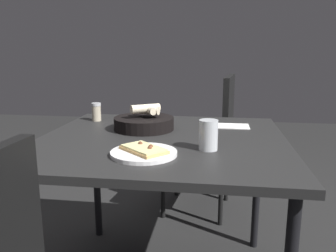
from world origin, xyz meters
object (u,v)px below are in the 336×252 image
Objects in this scene: bread_basket at (144,122)px; beer_glass at (208,137)px; pepper_shaker at (96,113)px; dining_table at (162,152)px; pizza_plate at (144,152)px; chair_near at (211,138)px.

bread_basket is 0.43m from beer_glass.
beer_glass is 0.75m from pepper_shaker.
bread_basket reaches higher than dining_table.
pepper_shaker reaches higher than pizza_plate.
beer_glass is 0.12× the size of chair_near.
bread_basket is 0.81m from chair_near.
bread_basket reaches higher than pizza_plate.
pizza_plate is 0.25m from beer_glass.
bread_basket is (0.08, -0.39, 0.02)m from pizza_plate.
pepper_shaker is (0.40, -0.30, 0.10)m from dining_table.
chair_near is (-0.22, -1.10, -0.23)m from pizza_plate.
bread_basket is at bearing -52.94° from dining_table.
pepper_shaker is at bearing -37.44° from dining_table.
pizza_plate is 1.15m from chair_near.
pizza_plate is at bearing 101.88° from bread_basket.
pizza_plate is 2.52× the size of pepper_shaker.
pizza_plate is 0.85× the size of bread_basket.
bread_basket is at bearing 150.89° from pepper_shaker.
dining_table is at bearing 77.11° from chair_near.
dining_table is 0.89m from chair_near.
beer_glass is at bearing -156.26° from pizza_plate.
bread_basket is 0.33m from pepper_shaker.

